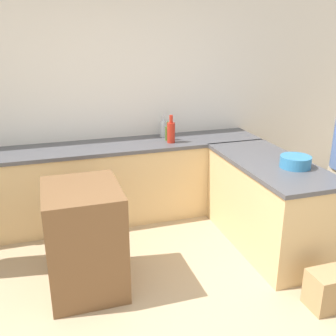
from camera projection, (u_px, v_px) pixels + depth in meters
wall_back at (115, 97)px, 4.48m from camera, size 8.00×0.06×2.70m
counter_back at (124, 181)px, 4.49m from camera, size 3.18×0.62×0.88m
counter_peninsula at (268, 203)px, 3.92m from camera, size 0.69×1.52×0.88m
island_table at (85, 239)px, 3.22m from camera, size 0.61×0.70×0.91m
mixing_bowl at (295, 162)px, 3.59m from camera, size 0.28×0.28×0.11m
hot_sauce_bottle at (171, 132)px, 4.36m from camera, size 0.09×0.09×0.31m
vinegar_bottle_clear at (163, 128)px, 4.60m from camera, size 0.07×0.07×0.26m
olive_oil_bottle at (168, 133)px, 4.47m from camera, size 0.06×0.06×0.22m
paper_bag at (329, 290)px, 3.08m from camera, size 0.32×0.24×0.31m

